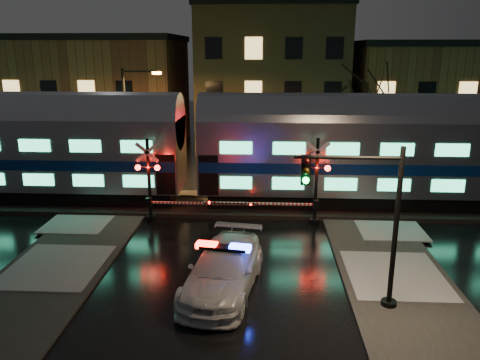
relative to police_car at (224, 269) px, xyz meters
name	(u,v)px	position (x,y,z in m)	size (l,w,h in m)	color
ground	(228,242)	(-0.17, 4.27, -0.81)	(120.00, 120.00, 0.00)	black
ballast	(236,204)	(-0.17, 9.27, -0.69)	(90.00, 4.20, 0.24)	black
sidewalk_left	(17,309)	(-6.67, -1.73, -0.75)	(4.00, 20.00, 0.12)	#2D2D2D
sidewalk_right	(420,321)	(6.33, -1.73, -0.75)	(4.00, 20.00, 0.12)	#2D2D2D
building_left	(102,94)	(-13.17, 26.27, 3.69)	(14.00, 10.00, 9.00)	brown
building_mid	(271,80)	(1.83, 26.77, 4.94)	(12.00, 11.00, 11.50)	brown
building_right	(423,99)	(14.83, 26.27, 3.44)	(12.00, 10.00, 8.50)	brown
train	(191,145)	(-2.54, 9.26, 2.58)	(51.00, 3.12, 5.92)	black
police_car	(224,269)	(0.00, 0.00, 0.00)	(3.03, 5.77, 1.77)	silver
crossing_signal_right	(309,190)	(3.51, 6.58, 0.98)	(6.09, 0.67, 4.31)	black
crossing_signal_left	(156,189)	(-3.86, 6.57, 0.93)	(5.91, 0.66, 4.18)	black
traffic_light	(369,226)	(4.71, -0.95, 2.10)	(3.53, 0.66, 5.46)	black
streetlight	(130,119)	(-6.95, 13.27, 3.35)	(2.41, 0.25, 7.21)	black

